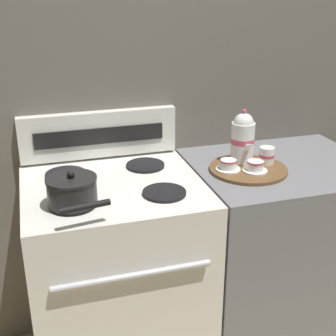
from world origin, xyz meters
TOP-DOWN VIEW (x-y plane):
  - wall_back at (0.00, 0.35)m, footprint 6.00×0.05m
  - stove at (-0.40, -0.00)m, footprint 0.71×0.68m
  - control_panel at (-0.40, 0.30)m, footprint 0.70×0.05m
  - side_counter at (0.36, 0.00)m, footprint 0.80×0.65m
  - saucepan at (-0.57, -0.15)m, footprint 0.20×0.29m
  - serving_tray at (0.18, -0.03)m, footprint 0.33×0.33m
  - teapot at (0.18, 0.05)m, footprint 0.10×0.17m
  - teacup_left at (0.19, -0.07)m, footprint 0.10×0.10m
  - teacup_right at (0.08, -0.02)m, footprint 0.10×0.10m
  - creamer_jug at (0.27, 0.00)m, footprint 0.07×0.07m

SIDE VIEW (x-z plane):
  - side_counter at x=0.36m, z-range 0.00..0.93m
  - stove at x=-0.40m, z-range 0.00..0.93m
  - serving_tray at x=0.18m, z-range 0.93..0.94m
  - teacup_left at x=0.19m, z-range 0.94..0.99m
  - teacup_right at x=0.08m, z-range 0.94..0.99m
  - creamer_jug at x=0.27m, z-range 0.94..1.01m
  - saucepan at x=-0.57m, z-range 0.93..1.05m
  - control_panel at x=-0.40m, z-range 0.94..1.15m
  - teapot at x=0.18m, z-range 0.93..1.17m
  - wall_back at x=0.00m, z-range 0.00..2.20m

